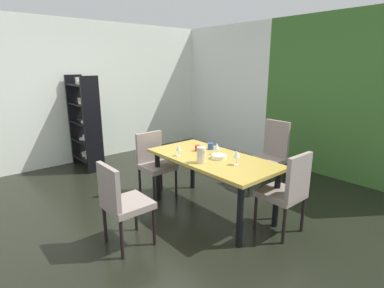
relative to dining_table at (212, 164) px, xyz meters
name	(u,v)px	position (x,y,z in m)	size (l,w,h in m)	color
ground_plane	(152,207)	(-0.63, -0.52, -0.67)	(5.47, 6.12, 0.02)	black
back_panel_interior	(225,89)	(-2.17, 2.49, 0.69)	(2.39, 0.10, 2.71)	silver
garden_window_panel	(349,99)	(0.56, 2.49, 0.69)	(3.08, 0.10, 2.71)	#3B6A2C
left_interior_panel	(73,93)	(-3.31, -0.52, 0.69)	(0.10, 6.12, 2.71)	white
dining_table	(212,164)	(0.00, 0.00, 0.00)	(1.72, 0.85, 0.75)	#B5973D
chair_head_near	(121,200)	(-0.04, -1.26, -0.13)	(0.44, 0.44, 0.93)	gray
chair_right_far	(287,189)	(0.92, 0.27, -0.12)	(0.44, 0.44, 0.97)	gray
chair_left_near	(154,161)	(-0.92, -0.27, -0.13)	(0.45, 0.44, 0.94)	gray
chair_head_far	(271,152)	(0.01, 1.27, -0.09)	(0.44, 0.45, 1.06)	gray
display_shelf	(85,122)	(-2.82, -0.53, 0.21)	(0.79, 0.31, 1.71)	black
wine_glass_south	(179,148)	(-0.31, -0.29, 0.20)	(0.07, 0.07, 0.14)	silver
wine_glass_corner	(237,154)	(0.40, 0.00, 0.22)	(0.08, 0.08, 0.17)	silver
wine_glass_west	(217,146)	(-0.05, 0.13, 0.20)	(0.08, 0.08, 0.15)	silver
serving_bowl_front	(219,157)	(0.10, 0.02, 0.12)	(0.19, 0.19, 0.05)	silver
cup_right	(198,148)	(-0.33, 0.05, 0.13)	(0.08, 0.08, 0.08)	red
cup_center	(211,146)	(-0.27, 0.24, 0.14)	(0.08, 0.08, 0.09)	#264A94
pitcher_left	(201,155)	(0.07, -0.25, 0.19)	(0.12, 0.11, 0.19)	beige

